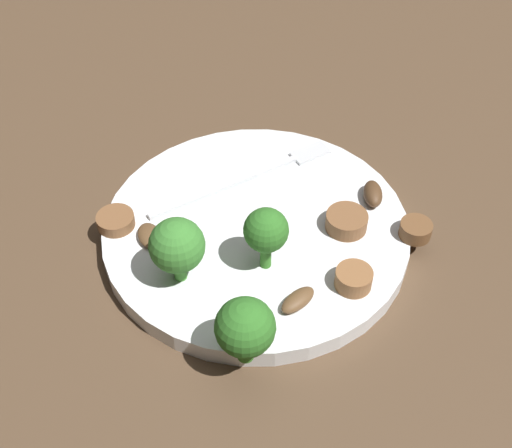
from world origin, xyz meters
TOP-DOWN VIEW (x-y plane):
  - ground_plane at (0.00, 0.00)m, footprint 1.40×1.40m
  - plate at (0.00, 0.00)m, footprint 0.25×0.25m
  - fork at (0.04, 0.05)m, footprint 0.18×0.04m
  - broccoli_floret_0 at (-0.08, -0.01)m, footprint 0.04×0.04m
  - broccoli_floret_1 at (-0.09, -0.09)m, footprint 0.04×0.04m
  - broccoli_floret_2 at (-0.02, -0.04)m, footprint 0.03×0.03m
  - sausage_slice_0 at (0.09, -0.09)m, footprint 0.03×0.03m
  - sausage_slice_1 at (-0.09, 0.07)m, footprint 0.04×0.04m
  - sausage_slice_2 at (0.05, -0.05)m, footprint 0.05×0.05m
  - sausage_slice_3 at (0.02, -0.10)m, footprint 0.04×0.04m
  - mushroom_0 at (-0.08, 0.04)m, footprint 0.03×0.03m
  - mushroom_1 at (0.09, -0.04)m, footprint 0.03×0.03m
  - mushroom_3 at (-0.03, -0.08)m, footprint 0.03×0.02m

SIDE VIEW (x-z plane):
  - ground_plane at x=0.00m, z-range 0.00..0.00m
  - plate at x=0.00m, z-range 0.00..0.02m
  - fork at x=0.04m, z-range 0.02..0.02m
  - mushroom_0 at x=-0.08m, z-range 0.02..0.03m
  - mushroom_3 at x=-0.03m, z-range 0.02..0.03m
  - sausage_slice_1 at x=-0.09m, z-range 0.02..0.03m
  - sausage_slice_0 at x=0.09m, z-range 0.02..0.03m
  - sausage_slice_2 at x=0.05m, z-range 0.02..0.03m
  - mushroom_1 at x=0.09m, z-range 0.02..0.03m
  - sausage_slice_3 at x=0.02m, z-range 0.02..0.03m
  - broccoli_floret_1 at x=-0.09m, z-range 0.02..0.08m
  - broccoli_floret_0 at x=-0.08m, z-range 0.02..0.08m
  - broccoli_floret_2 at x=-0.02m, z-range 0.03..0.08m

